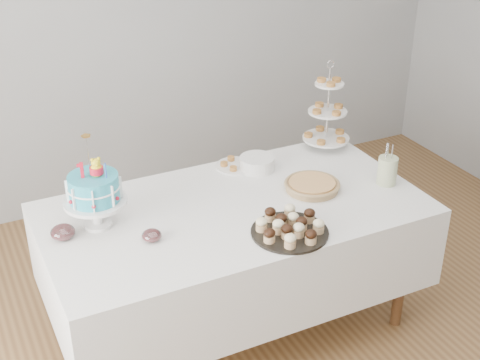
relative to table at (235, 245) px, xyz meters
name	(u,v)px	position (x,y,z in m)	size (l,w,h in m)	color
floor	(260,360)	(0.00, -0.30, -0.54)	(5.00, 5.00, 0.00)	brown
walls	(264,122)	(0.00, -0.30, 0.81)	(5.04, 4.04, 2.70)	gray
table	(235,245)	(0.00, 0.00, 0.00)	(1.92, 1.02, 0.77)	silver
birthday_cake	(96,203)	(-0.66, 0.13, 0.35)	(0.30, 0.30, 0.46)	white
cupcake_tray	(290,226)	(0.13, -0.34, 0.27)	(0.37, 0.37, 0.08)	black
pie	(312,185)	(0.45, -0.02, 0.25)	(0.30, 0.30, 0.05)	#A48659
tiered_stand	(328,112)	(0.80, 0.40, 0.45)	(0.28, 0.28, 0.54)	silver
plate_stack	(257,163)	(0.29, 0.32, 0.27)	(0.20, 0.20, 0.08)	white
pastry_plate	(236,165)	(0.20, 0.40, 0.24)	(0.23, 0.23, 0.03)	white
jam_bowl_a	(152,236)	(-0.48, -0.11, 0.25)	(0.09, 0.09, 0.06)	silver
jam_bowl_b	(63,232)	(-0.84, 0.09, 0.26)	(0.11, 0.11, 0.07)	silver
utensil_pitcher	(387,170)	(0.84, -0.13, 0.31)	(0.11, 0.10, 0.23)	beige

